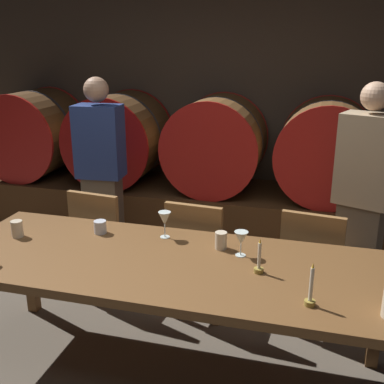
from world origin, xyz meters
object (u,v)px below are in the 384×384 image
wine_barrel_left (119,138)px  wine_barrel_center (216,144)px  guest_right (363,200)px  chair_right (312,264)px  candle_left (259,263)px  cup_right (221,240)px  wine_glass_right (241,239)px  wine_barrel_right (327,151)px  wine_glass_center (165,219)px  dining_table (168,271)px  candle_right (311,294)px  cup_center (100,227)px  wine_barrel_far_left (34,134)px  guest_left (101,173)px  chair_center (198,252)px  cup_left (17,229)px

wine_barrel_left → wine_barrel_center: (1.01, 0.00, 0.00)m
wine_barrel_center → guest_right: guest_right is taller
chair_right → candle_left: (-0.27, -0.72, 0.32)m
candle_left → cup_right: 0.35m
candle_left → wine_glass_right: 0.22m
wine_barrel_right → candle_left: wine_barrel_right is taller
wine_barrel_left → wine_glass_center: 2.13m
chair_right → cup_right: bearing=49.7°
dining_table → candle_right: candle_right is taller
chair_right → candle_right: 1.03m
chair_right → wine_glass_center: 1.06m
wine_barrel_left → cup_center: (0.68, -1.87, -0.16)m
wine_barrel_left → cup_right: size_ratio=8.91×
wine_glass_center → cup_right: bearing=-10.7°
wine_barrel_right → wine_glass_right: bearing=-103.4°
wine_barrel_left → candle_right: size_ratio=4.23×
wine_glass_right → wine_barrel_center: bearing=106.4°
wine_barrel_center → dining_table: wine_barrel_center is taller
wine_barrel_far_left → guest_left: guest_left is taller
wine_glass_center → wine_glass_right: (0.50, -0.13, -0.02)m
chair_center → wine_glass_right: wine_glass_right is taller
chair_center → cup_left: bearing=35.6°
chair_center → cup_right: bearing=123.5°
wine_barrel_far_left → chair_center: wine_barrel_far_left is taller
wine_barrel_right → chair_center: 1.73m
dining_table → guest_right: guest_right is taller
cup_center → cup_left: bearing=-158.3°
chair_center → guest_left: guest_left is taller
wine_barrel_far_left → chair_center: bearing=-33.2°
chair_right → wine_barrel_left: bearing=-27.9°
candle_left → wine_glass_right: size_ratio=1.32×
cup_left → chair_right: bearing=19.8°
dining_table → wine_glass_right: 0.45m
wine_barrel_center → wine_glass_right: 2.04m
wine_barrel_far_left → wine_barrel_right: same height
candle_left → cup_right: size_ratio=1.88×
wine_glass_center → chair_center: bearing=72.9°
cup_left → cup_right: cup_left is taller
wine_barrel_right → chair_center: bearing=-120.3°
chair_center → candle_right: 1.27m
dining_table → guest_right: (1.09, 1.08, 0.16)m
chair_right → dining_table: bearing=49.7°
candle_right → cup_left: bearing=169.3°
wine_barrel_right → guest_right: 1.08m
chair_right → candle_left: bearing=76.5°
wine_barrel_far_left → wine_glass_right: size_ratio=6.25×
guest_left → candle_left: 1.96m
wine_barrel_right → candle_right: (-0.07, -2.39, -0.14)m
wine_barrel_right → candle_right: 2.39m
wine_barrel_far_left → cup_center: size_ratio=11.18×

